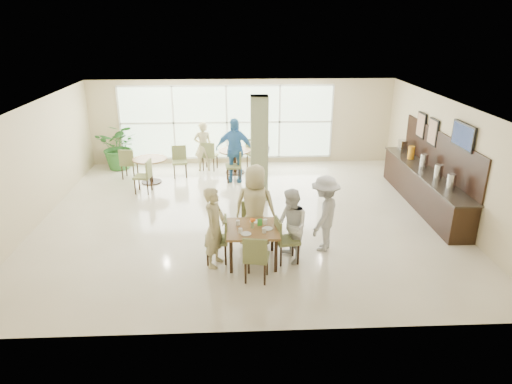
{
  "coord_description": "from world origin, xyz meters",
  "views": [
    {
      "loc": [
        -0.24,
        -10.46,
        4.68
      ],
      "look_at": [
        0.2,
        -1.2,
        1.1
      ],
      "focal_mm": 32.0,
      "sensor_mm": 36.0,
      "label": 1
    }
  ],
  "objects_px": {
    "round_table_right": "(235,156)",
    "potted_plant": "(120,146)",
    "main_table": "(253,232)",
    "buffet_counter": "(424,185)",
    "teen_standing": "(324,214)",
    "adult_a": "(234,150)",
    "teen_left": "(215,227)",
    "adult_b": "(262,149)",
    "teen_right": "(291,226)",
    "teen_far": "(255,207)",
    "adult_standing": "(203,146)",
    "round_table_left": "(150,165)"
  },
  "relations": [
    {
      "from": "adult_a",
      "to": "adult_b",
      "type": "relative_size",
      "value": 1.25
    },
    {
      "from": "teen_far",
      "to": "teen_standing",
      "type": "bearing_deg",
      "value": -173.42
    },
    {
      "from": "main_table",
      "to": "teen_standing",
      "type": "bearing_deg",
      "value": 17.06
    },
    {
      "from": "teen_far",
      "to": "adult_standing",
      "type": "distance_m",
      "value": 5.47
    },
    {
      "from": "teen_right",
      "to": "adult_a",
      "type": "distance_m",
      "value": 5.06
    },
    {
      "from": "round_table_right",
      "to": "buffet_counter",
      "type": "height_order",
      "value": "buffet_counter"
    },
    {
      "from": "round_table_right",
      "to": "teen_standing",
      "type": "bearing_deg",
      "value": -70.39
    },
    {
      "from": "round_table_right",
      "to": "potted_plant",
      "type": "relative_size",
      "value": 0.66
    },
    {
      "from": "teen_far",
      "to": "teen_right",
      "type": "bearing_deg",
      "value": 150.06
    },
    {
      "from": "teen_left",
      "to": "teen_standing",
      "type": "height_order",
      "value": "same"
    },
    {
      "from": "round_table_left",
      "to": "buffet_counter",
      "type": "xyz_separation_m",
      "value": [
        7.47,
        -2.12,
        -0.0
      ]
    },
    {
      "from": "potted_plant",
      "to": "teen_left",
      "type": "xyz_separation_m",
      "value": [
        3.31,
        -6.39,
        0.06
      ]
    },
    {
      "from": "teen_left",
      "to": "adult_b",
      "type": "xyz_separation_m",
      "value": [
        1.27,
        5.83,
        -0.05
      ]
    },
    {
      "from": "round_table_right",
      "to": "buffet_counter",
      "type": "bearing_deg",
      "value": -30.39
    },
    {
      "from": "teen_far",
      "to": "adult_standing",
      "type": "relative_size",
      "value": 1.15
    },
    {
      "from": "main_table",
      "to": "potted_plant",
      "type": "relative_size",
      "value": 0.68
    },
    {
      "from": "main_table",
      "to": "adult_a",
      "type": "bearing_deg",
      "value": 94.03
    },
    {
      "from": "round_table_right",
      "to": "main_table",
      "type": "bearing_deg",
      "value": -86.65
    },
    {
      "from": "round_table_right",
      "to": "adult_a",
      "type": "height_order",
      "value": "adult_a"
    },
    {
      "from": "main_table",
      "to": "adult_b",
      "type": "distance_m",
      "value": 5.76
    },
    {
      "from": "round_table_left",
      "to": "round_table_right",
      "type": "bearing_deg",
      "value": 17.33
    },
    {
      "from": "buffet_counter",
      "to": "adult_a",
      "type": "relative_size",
      "value": 2.44
    },
    {
      "from": "round_table_right",
      "to": "teen_right",
      "type": "xyz_separation_m",
      "value": [
        1.1,
        -5.69,
        0.22
      ]
    },
    {
      "from": "buffet_counter",
      "to": "adult_b",
      "type": "distance_m",
      "value": 5.06
    },
    {
      "from": "teen_right",
      "to": "teen_standing",
      "type": "relative_size",
      "value": 0.93
    },
    {
      "from": "round_table_left",
      "to": "adult_a",
      "type": "height_order",
      "value": "adult_a"
    },
    {
      "from": "potted_plant",
      "to": "teen_standing",
      "type": "bearing_deg",
      "value": -46.23
    },
    {
      "from": "buffet_counter",
      "to": "adult_standing",
      "type": "distance_m",
      "value": 6.77
    },
    {
      "from": "teen_far",
      "to": "adult_b",
      "type": "height_order",
      "value": "teen_far"
    },
    {
      "from": "adult_b",
      "to": "teen_standing",
      "type": "bearing_deg",
      "value": -10.29
    },
    {
      "from": "buffet_counter",
      "to": "adult_a",
      "type": "xyz_separation_m",
      "value": [
        -4.97,
        2.15,
        0.41
      ]
    },
    {
      "from": "adult_b",
      "to": "adult_standing",
      "type": "height_order",
      "value": "adult_standing"
    },
    {
      "from": "teen_standing",
      "to": "adult_a",
      "type": "relative_size",
      "value": 0.86
    },
    {
      "from": "round_table_right",
      "to": "teen_left",
      "type": "bearing_deg",
      "value": -94.1
    },
    {
      "from": "teen_far",
      "to": "main_table",
      "type": "bearing_deg",
      "value": 98.51
    },
    {
      "from": "buffet_counter",
      "to": "teen_right",
      "type": "height_order",
      "value": "buffet_counter"
    },
    {
      "from": "main_table",
      "to": "teen_right",
      "type": "bearing_deg",
      "value": -0.32
    },
    {
      "from": "buffet_counter",
      "to": "potted_plant",
      "type": "distance_m",
      "value": 9.36
    },
    {
      "from": "main_table",
      "to": "teen_left",
      "type": "height_order",
      "value": "teen_left"
    },
    {
      "from": "potted_plant",
      "to": "teen_left",
      "type": "distance_m",
      "value": 7.19
    },
    {
      "from": "round_table_left",
      "to": "adult_a",
      "type": "bearing_deg",
      "value": 0.81
    },
    {
      "from": "main_table",
      "to": "adult_a",
      "type": "height_order",
      "value": "adult_a"
    },
    {
      "from": "potted_plant",
      "to": "round_table_left",
      "type": "bearing_deg",
      "value": -49.41
    },
    {
      "from": "teen_far",
      "to": "adult_a",
      "type": "relative_size",
      "value": 0.95
    },
    {
      "from": "potted_plant",
      "to": "adult_a",
      "type": "relative_size",
      "value": 0.79
    },
    {
      "from": "main_table",
      "to": "teen_far",
      "type": "distance_m",
      "value": 0.74
    },
    {
      "from": "main_table",
      "to": "buffet_counter",
      "type": "relative_size",
      "value": 0.22
    },
    {
      "from": "teen_far",
      "to": "potted_plant",
      "type": "bearing_deg",
      "value": -38.28
    },
    {
      "from": "teen_far",
      "to": "adult_standing",
      "type": "bearing_deg",
      "value": -59.61
    },
    {
      "from": "round_table_left",
      "to": "teen_right",
      "type": "relative_size",
      "value": 0.66
    }
  ]
}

